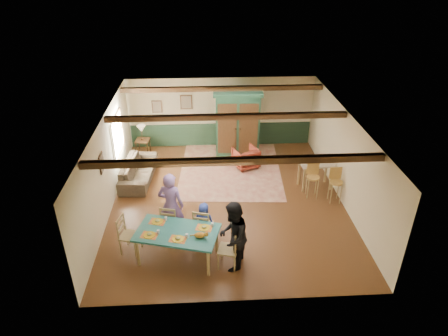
{
  "coord_description": "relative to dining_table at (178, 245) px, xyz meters",
  "views": [
    {
      "loc": [
        -0.69,
        -10.28,
        6.88
      ],
      "look_at": [
        -0.11,
        0.0,
        1.15
      ],
      "focal_mm": 32.0,
      "sensor_mm": 36.0,
      "label": 1
    }
  ],
  "objects": [
    {
      "name": "area_rug",
      "position": [
        1.62,
        4.47,
        -0.41
      ],
      "size": [
        3.73,
        4.33,
        0.01
      ],
      "primitive_type": "cube",
      "rotation": [
        0.0,
        0.0,
        -0.07
      ],
      "color": "beige",
      "rests_on": "floor"
    },
    {
      "name": "dining_chair_far_left",
      "position": [
        -0.22,
        0.88,
        0.11
      ],
      "size": [
        0.57,
        0.59,
        1.04
      ],
      "primitive_type": null,
      "rotation": [
        0.0,
        0.0,
        2.88
      ],
      "color": "#A08650",
      "rests_on": "floor"
    },
    {
      "name": "ceiling_beam_back",
      "position": [
        1.39,
        5.53,
        2.2
      ],
      "size": [
        6.95,
        0.16,
        0.16
      ],
      "primitive_type": "cube",
      "color": "black",
      "rests_on": "ceiling"
    },
    {
      "name": "picture_left_wall",
      "position": [
        -2.08,
        1.93,
        1.34
      ],
      "size": [
        0.04,
        0.42,
        0.52
      ],
      "primitive_type": null,
      "color": "gray",
      "rests_on": "wall_left"
    },
    {
      "name": "dining_chair_far_right",
      "position": [
        0.63,
        0.65,
        0.11
      ],
      "size": [
        0.57,
        0.59,
        1.04
      ],
      "primitive_type": null,
      "rotation": [
        0.0,
        0.0,
        2.88
      ],
      "color": "#A08650",
      "rests_on": "floor"
    },
    {
      "name": "wainscot_back",
      "position": [
        1.39,
        6.51,
        0.04
      ],
      "size": [
        6.95,
        0.03,
        0.9
      ],
      "primitive_type": "cube",
      "color": "#1B3120",
      "rests_on": "floor"
    },
    {
      "name": "end_table",
      "position": [
        -1.56,
        5.83,
        -0.11
      ],
      "size": [
        0.55,
        0.55,
        0.61
      ],
      "primitive_type": null,
      "rotation": [
        0.0,
        0.0,
        -0.11
      ],
      "color": "black",
      "rests_on": "floor"
    },
    {
      "name": "dining_chair_end_right",
      "position": [
        1.22,
        -0.33,
        0.11
      ],
      "size": [
        0.59,
        0.57,
        1.04
      ],
      "primitive_type": null,
      "rotation": [
        0.0,
        0.0,
        -1.83
      ],
      "color": "#A08650",
      "rests_on": "floor"
    },
    {
      "name": "window_left",
      "position": [
        -2.08,
        4.23,
        1.14
      ],
      "size": [
        0.06,
        1.6,
        1.3
      ],
      "primitive_type": null,
      "color": "white",
      "rests_on": "wall_left"
    },
    {
      "name": "ceiling_beam_front",
      "position": [
        1.39,
        0.23,
        2.2
      ],
      "size": [
        6.95,
        0.16,
        0.16
      ],
      "primitive_type": "cube",
      "color": "black",
      "rests_on": "ceiling"
    },
    {
      "name": "armoire",
      "position": [
        1.95,
        5.63,
        0.81
      ],
      "size": [
        1.76,
        0.77,
        2.45
      ],
      "primitive_type": "cube",
      "rotation": [
        0.0,
        0.0,
        -0.04
      ],
      "color": "#163826",
      "rests_on": "floor"
    },
    {
      "name": "wall_left",
      "position": [
        -2.11,
        2.53,
        0.94
      ],
      "size": [
        0.02,
        8.0,
        2.7
      ],
      "primitive_type": "cube",
      "color": "beige",
      "rests_on": "floor"
    },
    {
      "name": "armchair",
      "position": [
        2.17,
        4.66,
        -0.05
      ],
      "size": [
        1.03,
        1.04,
        0.73
      ],
      "primitive_type": "imported",
      "rotation": [
        0.0,
        0.0,
        -2.75
      ],
      "color": "#4F150F",
      "rests_on": "floor"
    },
    {
      "name": "bar_stool_right",
      "position": [
        4.65,
        2.31,
        0.14
      ],
      "size": [
        0.4,
        0.44,
        1.1
      ],
      "primitive_type": null,
      "rotation": [
        0.0,
        0.0,
        -0.02
      ],
      "color": "tan",
      "rests_on": "floor"
    },
    {
      "name": "bar_stool_left",
      "position": [
        4.03,
        2.62,
        0.14
      ],
      "size": [
        0.42,
        0.46,
        1.11
      ],
      "primitive_type": null,
      "rotation": [
        0.0,
        0.0,
        -0.08
      ],
      "color": "tan",
      "rests_on": "floor"
    },
    {
      "name": "wall_right",
      "position": [
        4.89,
        2.53,
        0.94
      ],
      "size": [
        0.02,
        8.0,
        2.7
      ],
      "primitive_type": "cube",
      "color": "beige",
      "rests_on": "floor"
    },
    {
      "name": "place_setting_far_left",
      "position": [
        -0.51,
        0.42,
        0.47
      ],
      "size": [
        0.51,
        0.43,
        0.11
      ],
      "primitive_type": null,
      "rotation": [
        0.0,
        0.0,
        -0.26
      ],
      "color": "gold",
      "rests_on": "dining_table"
    },
    {
      "name": "floor",
      "position": [
        1.39,
        2.53,
        -0.41
      ],
      "size": [
        8.0,
        8.0,
        0.0
      ],
      "primitive_type": "plane",
      "color": "#482714",
      "rests_on": "ground"
    },
    {
      "name": "place_setting_far_right",
      "position": [
        0.66,
        0.11,
        0.47
      ],
      "size": [
        0.51,
        0.43,
        0.11
      ],
      "primitive_type": null,
      "rotation": [
        0.0,
        0.0,
        -0.26
      ],
      "color": "gold",
      "rests_on": "dining_table"
    },
    {
      "name": "place_setting_near_left",
      "position": [
        -0.66,
        -0.11,
        0.47
      ],
      "size": [
        0.51,
        0.43,
        0.11
      ],
      "primitive_type": null,
      "rotation": [
        0.0,
        0.0,
        -0.26
      ],
      "color": "gold",
      "rests_on": "dining_table"
    },
    {
      "name": "picture_back_b",
      "position": [
        -1.01,
        6.5,
        1.24
      ],
      "size": [
        0.38,
        0.04,
        0.48
      ],
      "primitive_type": null,
      "color": "gray",
      "rests_on": "wall_back"
    },
    {
      "name": "ceiling_beam_mid",
      "position": [
        1.39,
        2.93,
        2.2
      ],
      "size": [
        6.95,
        0.16,
        0.16
      ],
      "primitive_type": "cube",
      "color": "black",
      "rests_on": "ceiling"
    },
    {
      "name": "place_setting_near_center",
      "position": [
        0.03,
        -0.29,
        0.47
      ],
      "size": [
        0.51,
        0.43,
        0.11
      ],
      "primitive_type": null,
      "rotation": [
        0.0,
        0.0,
        -0.26
      ],
      "color": "gold",
      "rests_on": "dining_table"
    },
    {
      "name": "picture_back_a",
      "position": [
        0.09,
        6.5,
        1.39
      ],
      "size": [
        0.45,
        0.04,
        0.55
      ],
      "primitive_type": null,
      "color": "gray",
      "rests_on": "wall_back"
    },
    {
      "name": "person_child",
      "position": [
        0.65,
        0.73,
        0.14
      ],
      "size": [
        0.61,
        0.48,
        1.11
      ],
      "primitive_type": "imported",
      "rotation": [
        0.0,
        0.0,
        2.88
      ],
      "color": "navy",
      "rests_on": "floor"
    },
    {
      "name": "person_woman",
      "position": [
        1.33,
        -0.36,
        0.49
      ],
      "size": [
        0.89,
        1.03,
        1.81
      ],
      "primitive_type": "imported",
      "rotation": [
        0.0,
        0.0,
        -1.83
      ],
      "color": "black",
      "rests_on": "floor"
    },
    {
      "name": "wall_back",
      "position": [
        1.39,
        6.53,
        0.94
      ],
      "size": [
        7.0,
        0.02,
        2.7
      ],
      "primitive_type": "cube",
      "color": "beige",
      "rests_on": "floor"
    },
    {
      "name": "ceiling",
      "position": [
        1.39,
        2.53,
        2.29
      ],
      "size": [
        7.0,
        8.0,
        0.02
      ],
      "primitive_type": "cube",
      "color": "white",
      "rests_on": "wall_back"
    },
    {
      "name": "person_man",
      "position": [
        -0.2,
        0.96,
        0.54
      ],
      "size": [
        0.79,
        0.62,
        1.9
      ],
      "primitive_type": "imported",
      "rotation": [
        0.0,
        0.0,
        2.88
      ],
      "color": "#825FA3",
      "rests_on": "floor"
    },
    {
      "name": "counter_table",
      "position": [
        4.26,
        3.17,
        0.03
      ],
      "size": [
        1.13,
        0.74,
        0.89
      ],
      "primitive_type": null,
      "rotation": [
        0.0,
        0.0,
        0.11
      ],
      "color": "beige",
      "rests_on": "floor"
    },
    {
      "name": "cat",
      "position": [
        0.56,
        -0.26,
        0.51
      ],
      "size": [
        0.42,
        0.25,
        0.2
      ],
      "primitive_type": null,
      "rotation": [
        0.0,
        0.0,
        -0.26
      ],
      "color": "#C67B22",
      "rests_on": "dining_table"
    },
    {
      "name": "table_lamp",
      "position": [
        -1.56,
        5.83,
        0.48
      ],
      "size": [
        0.34,
        0.34,
        0.56
      ],
      "primitive_type": null,
      "rotation": [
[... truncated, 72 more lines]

